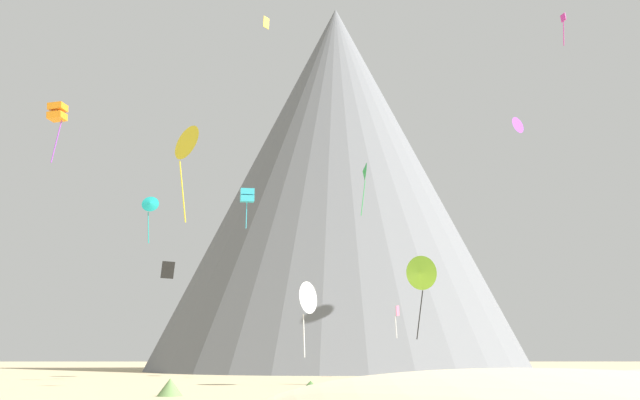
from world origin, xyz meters
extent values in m
cone|color=#477238|center=(3.23, 22.38, 0.36)|extent=(1.64, 1.64, 0.71)
cone|color=#668C4C|center=(-4.54, 18.77, 0.49)|extent=(2.04, 2.04, 0.98)
cone|color=#386633|center=(16.94, 13.41, 0.24)|extent=(2.14, 2.14, 0.47)
cone|color=slate|center=(6.64, 82.84, 27.01)|extent=(74.51, 74.51, 54.02)
cone|color=slate|center=(11.63, 86.76, 20.30)|extent=(24.64, 24.64, 40.61)
cube|color=#E5668C|center=(11.78, 51.71, 6.51)|extent=(0.42, 0.68, 1.06)
cylinder|color=white|center=(11.60, 51.71, 4.91)|extent=(0.17, 0.31, 2.22)
cube|color=orange|center=(-15.25, 28.22, 19.17)|extent=(1.28, 1.25, 0.56)
cube|color=orange|center=(-15.25, 28.22, 19.85)|extent=(1.28, 1.25, 0.56)
cylinder|color=purple|center=(-15.16, 28.22, 17.29)|extent=(0.49, 0.43, 3.24)
cube|color=gold|center=(-1.93, 53.56, 38.25)|extent=(0.64, 0.87, 1.53)
cone|color=white|center=(2.88, 32.27, 6.39)|extent=(1.69, 2.28, 2.42)
cylinder|color=white|center=(2.69, 32.27, 3.60)|extent=(0.19, 0.50, 3.16)
cone|color=green|center=(8.48, 49.93, 20.42)|extent=(0.56, 1.86, 1.87)
cylinder|color=green|center=(8.36, 49.93, 17.66)|extent=(0.53, 0.25, 3.64)
cone|color=teal|center=(-11.02, 40.86, 15.26)|extent=(1.55, 0.77, 1.50)
cylinder|color=teal|center=(-11.08, 40.86, 13.11)|extent=(0.28, 0.29, 2.80)
cone|color=purple|center=(25.00, 52.54, 26.11)|extent=(1.85, 1.64, 1.87)
cone|color=#8CD133|center=(11.33, 31.67, 8.19)|extent=(2.46, 2.04, 2.58)
cylinder|color=black|center=(11.21, 31.67, 5.10)|extent=(0.54, 0.56, 3.57)
cube|color=black|center=(-7.03, 29.57, 8.17)|extent=(0.99, 0.72, 1.22)
cube|color=#D1339E|center=(26.06, 39.37, 32.27)|extent=(0.35, 0.65, 0.85)
cylinder|color=#D1339E|center=(26.00, 39.37, 30.76)|extent=(0.09, 0.41, 2.27)
cube|color=#33BCDB|center=(-3.22, 48.88, 17.35)|extent=(1.54, 1.58, 0.72)
cube|color=#33BCDB|center=(-3.22, 48.88, 18.04)|extent=(1.54, 1.58, 0.72)
cylinder|color=#33BCDB|center=(-3.27, 48.88, 15.71)|extent=(0.12, 0.10, 2.68)
cone|color=yellow|center=(-4.72, 22.72, 15.62)|extent=(2.31, 2.32, 2.40)
cylinder|color=yellow|center=(-4.96, 22.72, 12.43)|extent=(0.49, 0.64, 3.92)
camera|label=1|loc=(3.44, -24.18, 2.32)|focal=42.29mm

